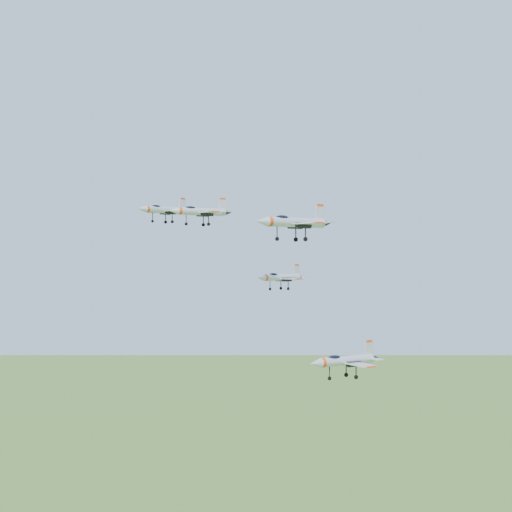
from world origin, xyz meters
TOP-DOWN VIEW (x-y plane):
  - jet_lead at (-12.60, 14.98)m, footprint 10.98×9.28m
  - jet_left_high at (-12.01, 1.34)m, footprint 10.91×8.95m
  - jet_right_high at (-3.73, -13.17)m, footprint 13.41×11.07m
  - jet_left_low at (7.47, 9.07)m, footprint 11.11×9.32m
  - jet_right_low at (6.15, -12.19)m, footprint 13.42×11.05m

SIDE VIEW (x-z plane):
  - jet_right_low at x=6.15m, z-range 117.59..121.18m
  - jet_left_low at x=7.47m, z-range 130.19..133.17m
  - jet_right_high at x=-3.73m, z-range 138.56..142.14m
  - jet_left_high at x=-12.01m, z-range 141.02..143.95m
  - jet_lead at x=-12.60m, z-range 142.05..145.01m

